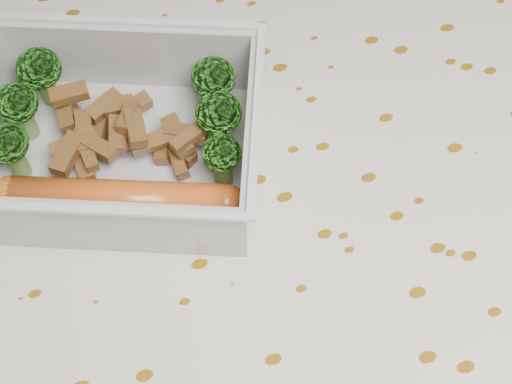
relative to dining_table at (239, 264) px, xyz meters
name	(u,v)px	position (x,y,z in m)	size (l,w,h in m)	color
dining_table	(239,264)	(0.00, 0.00, 0.00)	(1.40, 0.90, 0.75)	brown
tablecloth	(237,233)	(0.00, 0.00, 0.05)	(1.46, 0.96, 0.19)	silver
lunch_container	(121,145)	(-0.05, 0.05, 0.11)	(0.20, 0.18, 0.06)	silver
broccoli_florets	(121,108)	(-0.05, 0.06, 0.12)	(0.15, 0.11, 0.04)	#608C3F
meat_pile	(117,134)	(-0.05, 0.06, 0.11)	(0.09, 0.07, 0.03)	brown
sausage	(119,199)	(-0.06, 0.01, 0.11)	(0.13, 0.06, 0.02)	#D0571B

